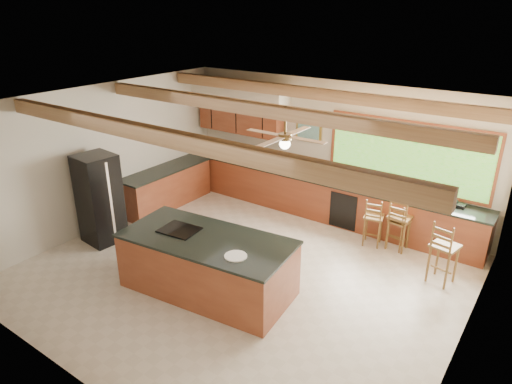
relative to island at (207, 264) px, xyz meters
The scene contains 9 objects.
ground 0.92m from the island, 77.91° to the left, with size 7.20×7.20×0.00m, color beige.
room_shell 2.23m from the island, 90.23° to the left, with size 7.27×6.54×3.02m.
counter_run 3.35m from the island, 101.28° to the left, with size 7.12×3.10×1.23m.
island is the anchor object (origin of this frame).
refrigerator 2.92m from the island, behind, with size 0.77×0.75×1.81m.
bar_stool_a 3.44m from the island, 61.65° to the left, with size 0.43×0.43×1.01m.
bar_stool_b 3.79m from the island, 56.43° to the left, with size 0.40×0.40×0.97m.
bar_stool_c 3.80m from the island, 56.21° to the left, with size 0.43×0.43×1.14m.
bar_stool_d 3.96m from the island, 38.00° to the left, with size 0.49×0.49×1.16m.
Camera 1 is at (4.24, -5.60, 4.46)m, focal length 32.00 mm.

